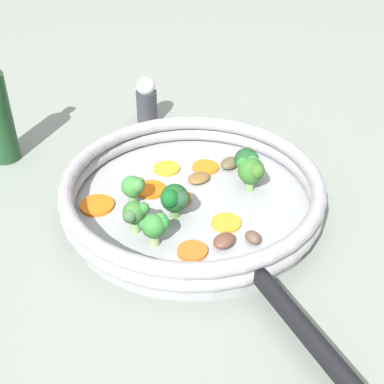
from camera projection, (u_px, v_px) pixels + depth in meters
The scene contains 24 objects.
ground_plane at pixel (192, 211), 0.74m from camera, with size 4.00×4.00×0.00m, color gray.
skillet at pixel (192, 206), 0.74m from camera, with size 0.33×0.33×0.02m, color #939699.
skillet_rim_wall at pixel (192, 189), 0.72m from camera, with size 0.35×0.35×0.04m.
skillet_handle at pixel (303, 328), 0.54m from camera, with size 0.02×0.02×0.18m, color black.
skillet_rivet_left at pixel (222, 282), 0.60m from camera, with size 0.01×0.01×0.01m, color #969896.
skillet_rivet_right at pixel (280, 261), 0.63m from camera, with size 0.01×0.01×0.01m, color #939297.
carrot_slice_0 at pixel (167, 168), 0.79m from camera, with size 0.04×0.04×0.00m, color orange.
carrot_slice_1 at pixel (177, 199), 0.73m from camera, with size 0.04×0.04×0.01m, color orange.
carrot_slice_2 at pixel (97, 205), 0.72m from camera, with size 0.05×0.05×0.00m, color orange.
carrot_slice_3 at pixel (192, 251), 0.64m from camera, with size 0.04×0.04×0.01m, color orange.
carrot_slice_4 at pixel (205, 167), 0.80m from camera, with size 0.04×0.04×0.00m, color orange.
carrot_slice_5 at pixel (226, 223), 0.69m from camera, with size 0.04×0.04×0.00m, color orange.
carrot_slice_6 at pixel (151, 189), 0.75m from camera, with size 0.04×0.04×0.00m, color orange.
broccoli_floret_0 at pixel (247, 159), 0.76m from camera, with size 0.04×0.04×0.05m.
broccoli_floret_1 at pixel (134, 187), 0.71m from camera, with size 0.03×0.03×0.04m.
broccoli_floret_2 at pixel (155, 226), 0.64m from camera, with size 0.03×0.04×0.04m.
broccoli_floret_3 at pixel (251, 170), 0.73m from camera, with size 0.05×0.04×0.05m.
broccoli_floret_4 at pixel (136, 215), 0.66m from camera, with size 0.03×0.04×0.04m.
broccoli_floret_5 at pixel (175, 199), 0.68m from camera, with size 0.04×0.04×0.05m.
mushroom_piece_0 at pixel (199, 178), 0.77m from camera, with size 0.04×0.03×0.01m, color brown.
mushroom_piece_1 at pixel (230, 163), 0.79m from camera, with size 0.03×0.02×0.01m, color brown.
mushroom_piece_2 at pixel (255, 236), 0.66m from camera, with size 0.02×0.02×0.01m, color brown.
mushroom_piece_3 at pixel (224, 241), 0.65m from camera, with size 0.03×0.02×0.01m, color brown.
salt_shaker at pixel (147, 101), 0.92m from camera, with size 0.04×0.04×0.09m.
Camera 1 is at (0.44, -0.39, 0.46)m, focal length 50.00 mm.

